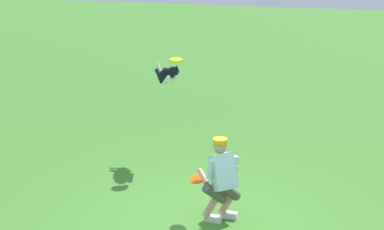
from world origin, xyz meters
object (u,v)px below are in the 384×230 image
object	(u,v)px
dog	(167,76)
frisbee_flying	(176,60)
frisbee_held	(198,179)
person	(222,178)

from	to	relation	value
dog	frisbee_flying	bearing A→B (deg)	11.94
frisbee_flying	frisbee_held	bearing A→B (deg)	116.14
dog	frisbee_held	distance (m)	2.92
frisbee_flying	frisbee_held	world-z (taller)	frisbee_flying
dog	frisbee_flying	xyz separation A→B (m)	(-0.24, 0.19, 0.36)
person	frisbee_held	xyz separation A→B (m)	(0.38, -0.06, -0.09)
person	frisbee_flying	size ratio (longest dim) A/B	5.09
dog	frisbee_flying	world-z (taller)	frisbee_flying
dog	frisbee_held	bearing A→B (deg)	-10.87
person	dog	size ratio (longest dim) A/B	1.49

